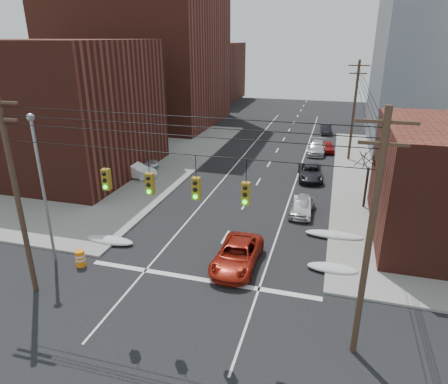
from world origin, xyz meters
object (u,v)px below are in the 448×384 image
Objects in this scene: parked_car_e at (328,147)px; lot_car_a at (134,170)px; lot_car_c at (50,173)px; construction_barrel at (80,258)px; lot_car_d at (104,155)px; lot_car_b at (140,162)px; red_pickup at (237,255)px; parked_car_b at (302,207)px; parked_car_c at (310,173)px; parked_car_d at (317,148)px; parked_car_f at (326,129)px; parked_car_a at (302,206)px.

parked_car_e is 0.84× the size of lot_car_a.
lot_car_c reaches higher than construction_barrel.
construction_barrel is (10.38, -19.70, -0.35)m from lot_car_d.
lot_car_d reaches higher than lot_car_b.
lot_car_d is at bearing 61.06° from lot_car_a.
lot_car_c is (-7.56, -2.88, -0.08)m from lot_car_a.
lot_car_b is 1.00× the size of lot_car_c.
red_pickup reaches higher than lot_car_b.
lot_car_d is (-22.75, 8.16, 0.27)m from parked_car_b.
parked_car_e is at bearing 80.54° from parked_car_b.
parked_car_c is at bearing -86.43° from lot_car_c.
parked_car_e is at bearing 81.78° from red_pickup.
parked_car_e is (1.23, 1.15, -0.11)m from parked_car_d.
parked_car_e is (1.23, 10.87, -0.05)m from parked_car_c.
red_pickup reaches higher than parked_car_e.
parked_car_c is at bearing -103.26° from parked_car_e.
parked_car_f is 0.91× the size of lot_car_c.
parked_car_b is 0.84× the size of lot_car_a.
lot_car_c is (-25.63, -18.41, 0.17)m from parked_car_e.
lot_car_d is (-19.67, 17.08, 0.13)m from red_pickup.
parked_car_c is 1.11× the size of lot_car_c.
parked_car_e is 0.83× the size of lot_car_c.
lot_car_b is 19.42m from construction_barrel.
parked_car_a is 16.95m from construction_barrel.
parked_car_d is at bearing -143.74° from parked_car_e.
lot_car_d is (-23.98, -11.42, 0.25)m from parked_car_e.
lot_car_a reaches higher than parked_car_c.
parked_car_a is at bearing -105.00° from lot_car_d.
construction_barrel is at bearing -150.21° from lot_car_c.
parked_car_b is 0.73× the size of parked_car_d.
parked_car_b is 24.42m from lot_car_c.
construction_barrel is at bearing -142.84° from parked_car_b.
construction_barrel is (-12.37, -29.97, -0.21)m from parked_car_d.
parked_car_b is 19.16m from lot_car_b.
parked_car_a is 0.78× the size of parked_car_d.
parked_car_b is 16.92m from construction_barrel.
lot_car_a is at bearing 160.63° from parked_car_b.
lot_car_c is (-24.40, 1.16, 0.18)m from parked_car_b.
parked_car_f reaches higher than construction_barrel.
parked_car_b is 17.32m from lot_car_a.
parked_car_b is at bearing -97.30° from parked_car_f.
lot_car_c is at bearing -137.25° from parked_car_f.
construction_barrel is at bearing -151.19° from lot_car_b.
parked_car_f is 0.91× the size of lot_car_b.
parked_car_d is 1.15× the size of lot_car_c.
lot_car_c reaches higher than parked_car_c.
parked_car_c is 4.75× the size of construction_barrel.
lot_car_c is at bearing 171.40° from lot_car_d.
lot_car_a is 0.99× the size of lot_car_b.
construction_barrel is (5.43, -18.65, -0.24)m from lot_car_b.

